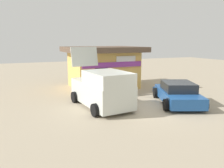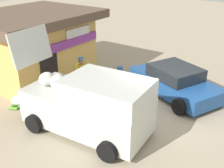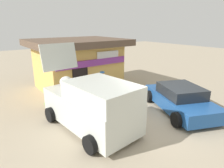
{
  "view_description": "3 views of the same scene",
  "coord_description": "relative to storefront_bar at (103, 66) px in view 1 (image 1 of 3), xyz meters",
  "views": [
    {
      "loc": [
        -6.4,
        -9.58,
        3.46
      ],
      "look_at": [
        -1.2,
        2.44,
        0.97
      ],
      "focal_mm": 35.8,
      "sensor_mm": 36.0,
      "label": 1
    },
    {
      "loc": [
        -8.08,
        -3.82,
        5.28
      ],
      "look_at": [
        -0.56,
        1.66,
        0.97
      ],
      "focal_mm": 43.88,
      "sensor_mm": 36.0,
      "label": 2
    },
    {
      "loc": [
        -5.7,
        -4.69,
        3.92
      ],
      "look_at": [
        -0.25,
        2.72,
        1.09
      ],
      "focal_mm": 30.88,
      "sensor_mm": 36.0,
      "label": 3
    }
  ],
  "objects": [
    {
      "name": "storefront_bar",
      "position": [
        0.0,
        0.0,
        0.0
      ],
      "size": [
        5.66,
        4.69,
        3.08
      ],
      "color": "#E0B259",
      "rests_on": "ground_plane"
    },
    {
      "name": "customer_bending",
      "position": [
        -1.83,
        -3.21,
        -0.73
      ],
      "size": [
        0.72,
        0.72,
        1.46
      ],
      "color": "navy",
      "rests_on": "ground_plane"
    },
    {
      "name": "paint_bucket",
      "position": [
        2.77,
        -2.96,
        -1.47
      ],
      "size": [
        0.28,
        0.28,
        0.31
      ],
      "primitive_type": "cylinder",
      "color": "blue",
      "rests_on": "ground_plane"
    },
    {
      "name": "vendor_standing",
      "position": [
        -0.2,
        -3.09,
        -0.68
      ],
      "size": [
        0.48,
        0.48,
        1.64
      ],
      "color": "navy",
      "rests_on": "ground_plane"
    },
    {
      "name": "parked_sedan",
      "position": [
        2.14,
        -6.16,
        -1.04
      ],
      "size": [
        3.31,
        4.39,
        1.23
      ],
      "color": "#1E4C8C",
      "rests_on": "ground_plane"
    },
    {
      "name": "delivery_van",
      "position": [
        -2.02,
        -5.07,
        -0.63
      ],
      "size": [
        2.56,
        4.58,
        3.15
      ],
      "color": "silver",
      "rests_on": "ground_plane"
    },
    {
      "name": "unloaded_banana_pile",
      "position": [
        -2.37,
        -1.66,
        -1.44
      ],
      "size": [
        0.82,
        0.71,
        0.39
      ],
      "color": "silver",
      "rests_on": "ground_plane"
    },
    {
      "name": "ground_plane",
      "position": [
        0.26,
        -6.36,
        -1.62
      ],
      "size": [
        60.0,
        60.0,
        0.0
      ],
      "primitive_type": "plane",
      "color": "tan"
    }
  ]
}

